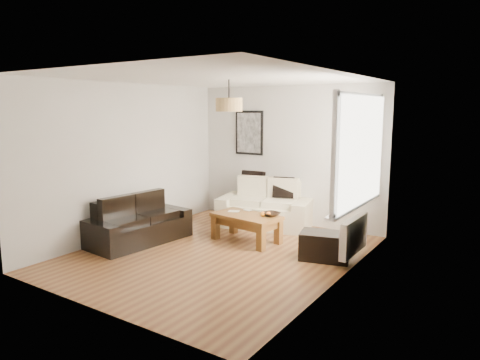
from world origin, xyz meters
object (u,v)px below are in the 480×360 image
Objects in this scene: coffee_table at (246,228)px; ottoman at (325,246)px; loveseat_cream at (265,204)px; sofa_leather at (139,221)px.

coffee_table is 1.58× the size of ottoman.
ottoman is at bearing -4.30° from coffee_table.
loveseat_cream is 1.51× the size of coffee_table.
coffee_table reaches higher than ottoman.
ottoman is (1.43, -0.11, -0.03)m from coffee_table.
sofa_leather is 3.02m from ottoman.
loveseat_cream reaches higher than ottoman.
sofa_leather is 2.36× the size of ottoman.
ottoman is at bearing -66.82° from sofa_leather.
loveseat_cream is 1.01× the size of sofa_leather.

